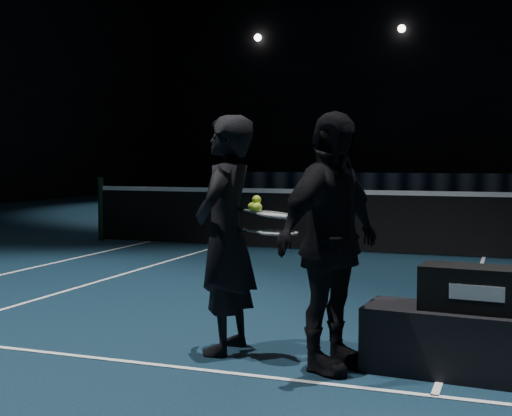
% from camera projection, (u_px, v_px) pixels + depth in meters
% --- Properties ---
extents(floor, '(36.00, 36.00, 0.00)m').
position_uv_depth(floor, '(484.00, 258.00, 10.27)').
color(floor, black).
rests_on(floor, ground).
extents(wall_back, '(30.00, 0.00, 30.00)m').
position_uv_depth(wall_back, '(509.00, 63.00, 26.76)').
color(wall_back, black).
rests_on(wall_back, ground).
extents(court_lines, '(10.98, 23.78, 0.01)m').
position_uv_depth(court_lines, '(484.00, 257.00, 10.27)').
color(court_lines, white).
rests_on(court_lines, floor).
extents(net_post_left, '(0.10, 0.10, 1.10)m').
position_uv_depth(net_post_left, '(101.00, 209.00, 12.44)').
color(net_post_left, black).
rests_on(net_post_left, floor).
extents(net_mesh, '(12.80, 0.02, 0.86)m').
position_uv_depth(net_mesh, '(485.00, 227.00, 10.24)').
color(net_mesh, black).
rests_on(net_mesh, floor).
extents(net_tape, '(12.80, 0.03, 0.07)m').
position_uv_depth(net_tape, '(485.00, 194.00, 10.21)').
color(net_tape, white).
rests_on(net_tape, net_mesh).
extents(sponsor_backdrop, '(22.00, 0.15, 0.90)m').
position_uv_depth(sponsor_backdrop, '(505.00, 187.00, 24.74)').
color(sponsor_backdrop, black).
rests_on(sponsor_backdrop, floor).
extents(fixtures_far, '(20.00, 0.30, 0.30)m').
position_uv_depth(fixtures_far, '(510.00, 22.00, 26.47)').
color(fixtures_far, white).
rests_on(fixtures_far, wall_back).
extents(player_bench, '(1.49, 0.59, 0.44)m').
position_uv_depth(player_bench, '(477.00, 344.00, 4.66)').
color(player_bench, black).
rests_on(player_bench, floor).
extents(racket_bag, '(0.75, 0.36, 0.29)m').
position_uv_depth(racket_bag, '(478.00, 289.00, 4.64)').
color(racket_bag, black).
rests_on(racket_bag, player_bench).
extents(bag_signature, '(0.34, 0.03, 0.10)m').
position_uv_depth(bag_signature, '(477.00, 293.00, 4.49)').
color(bag_signature, white).
rests_on(bag_signature, racket_bag).
extents(player_a, '(0.42, 0.64, 1.75)m').
position_uv_depth(player_a, '(226.00, 235.00, 5.22)').
color(player_a, black).
rests_on(player_a, floor).
extents(player_b, '(0.78, 1.11, 1.75)m').
position_uv_depth(player_b, '(330.00, 242.00, 4.77)').
color(player_b, black).
rests_on(player_b, floor).
extents(racket_lower, '(0.71, 0.35, 0.03)m').
position_uv_depth(racket_lower, '(279.00, 233.00, 4.98)').
color(racket_lower, black).
rests_on(racket_lower, player_a).
extents(racket_upper, '(0.70, 0.31, 0.10)m').
position_uv_depth(racket_upper, '(275.00, 215.00, 5.03)').
color(racket_upper, black).
rests_on(racket_upper, player_b).
extents(tennis_balls, '(0.12, 0.10, 0.12)m').
position_uv_depth(tennis_balls, '(255.00, 205.00, 5.08)').
color(tennis_balls, '#CADD2E').
rests_on(tennis_balls, racket_upper).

